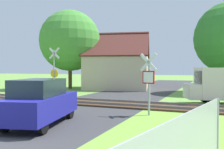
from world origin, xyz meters
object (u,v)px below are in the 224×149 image
house (118,71)px  crossing_sign_far (54,70)px  tree_left (70,41)px  parked_car (41,102)px  stop_sign_near (149,80)px

house → crossing_sign_far: bearing=-111.2°
tree_left → parked_car: 18.12m
house → parked_car: (3.56, -17.47, -1.07)m
stop_sign_near → parked_car: (-3.38, -3.54, -0.77)m
stop_sign_near → parked_car: bearing=58.4°
tree_left → parked_car: (8.34, -15.50, -4.31)m
house → parked_car: size_ratio=1.88×
parked_car → stop_sign_near: bearing=33.4°
stop_sign_near → house: bearing=-51.4°
crossing_sign_far → house: 9.72m
stop_sign_near → parked_car: 4.96m
tree_left → stop_sign_near: bearing=-45.5°
crossing_sign_far → tree_left: size_ratio=0.45×
house → parked_car: house is taller
stop_sign_near → tree_left: (-11.73, 11.95, 3.54)m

